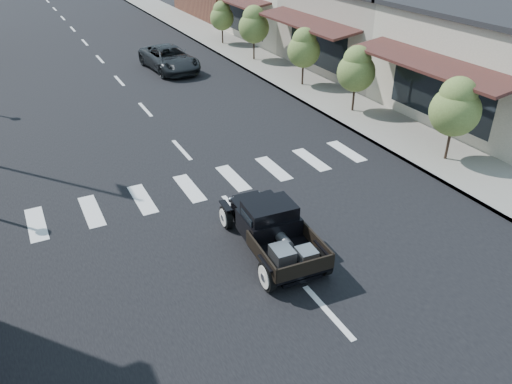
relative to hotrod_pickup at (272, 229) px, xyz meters
name	(u,v)px	position (x,y,z in m)	size (l,w,h in m)	color
ground	(267,245)	(0.00, 0.27, -0.70)	(120.00, 120.00, 0.00)	black
road	(129,91)	(0.00, 15.27, -0.69)	(14.00, 80.00, 0.02)	black
road_markings	(158,124)	(0.00, 10.27, -0.70)	(12.00, 60.00, 0.06)	silver
sidewalk_right	(274,69)	(8.50, 15.27, -0.63)	(3.00, 80.00, 0.15)	gray
storefront_mid	(391,26)	(15.00, 13.27, 1.55)	(10.00, 9.00, 4.50)	#A4998A
storefront_far	(307,3)	(15.00, 22.27, 1.55)	(10.00, 9.00, 4.50)	beige
small_tree_a	(453,121)	(8.30, 1.90, 0.92)	(1.76, 1.76, 2.94)	#576D32
small_tree_b	(355,80)	(8.30, 7.56, 0.85)	(1.68, 1.68, 2.81)	#576D32
small_tree_c	(303,58)	(8.30, 11.91, 0.84)	(1.66, 1.66, 2.77)	#576D32
small_tree_d	(254,34)	(8.30, 17.51, 0.96)	(1.81, 1.81, 3.02)	#576D32
small_tree_e	(222,23)	(8.30, 22.25, 0.76)	(1.58, 1.58, 2.63)	#576D32
hotrod_pickup	(272,229)	(0.00, 0.00, 0.00)	(1.89, 4.04, 1.40)	black
second_car	(169,59)	(3.12, 18.00, -0.03)	(2.23, 4.83, 1.34)	black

